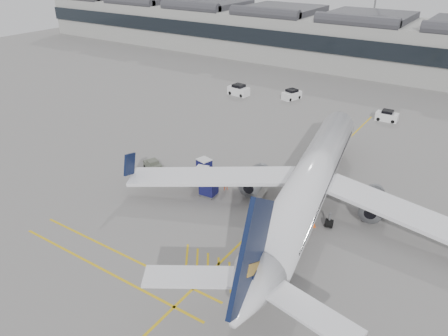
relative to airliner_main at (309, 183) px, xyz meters
The scene contains 17 objects.
ground 14.94m from the airliner_main, 153.45° to the right, with size 220.00×220.00×0.00m, color gray.
terminal 66.76m from the airliner_main, 101.24° to the left, with size 200.00×20.45×12.40m.
apron_markings 5.78m from the airliner_main, 130.55° to the left, with size 0.25×60.00×0.01m, color gold.
airliner_main is the anchor object (origin of this frame).
belt_loader 9.18m from the airliner_main, 155.68° to the left, with size 4.23×2.42×1.68m.
baggage_cart_a 14.12m from the airliner_main, behind, with size 1.81×1.61×1.63m.
baggage_cart_b 14.94m from the airliner_main, behind, with size 2.09×1.86×1.86m.
baggage_cart_c 11.54m from the airliner_main, 163.97° to the right, with size 2.05×1.74×2.04m.
baggage_cart_d 12.86m from the airliner_main, behind, with size 2.22×2.03×1.91m.
ramp_agent_a 10.32m from the airliner_main, behind, with size 0.68×0.45×1.87m, color red.
ramp_agent_b 12.60m from the airliner_main, 164.69° to the right, with size 0.90×0.70×1.84m, color orange.
pushback_tug 20.81m from the airliner_main, behind, with size 2.98×2.46×1.44m.
safety_cone_nose 19.17m from the airliner_main, 102.48° to the left, with size 0.34×0.34×0.47m, color #F24C0A.
safety_cone_engine 4.41m from the airliner_main, 50.99° to the right, with size 0.37×0.37×0.51m, color #F24C0A.
service_van_left 42.18m from the airliner_main, 132.03° to the left, with size 4.31×2.52×2.11m.
service_van_mid 39.45m from the airliner_main, 118.12° to the left, with size 2.89×4.07×1.89m.
service_van_right 33.12m from the airliner_main, 90.72° to the left, with size 3.56×1.91×1.79m.
Camera 1 is at (27.77, -32.02, 25.85)m, focal length 35.00 mm.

